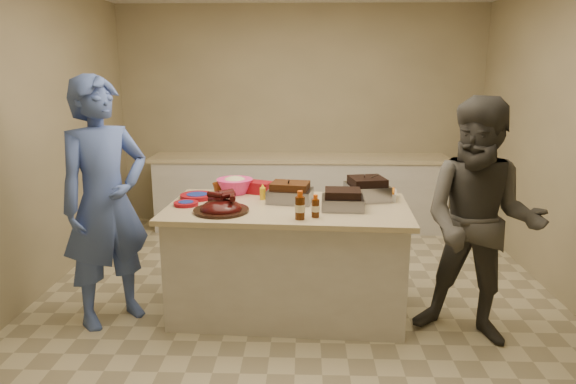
{
  "coord_description": "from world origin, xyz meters",
  "views": [
    {
      "loc": [
        0.05,
        -3.97,
        1.95
      ],
      "look_at": [
        -0.07,
        -0.04,
        0.99
      ],
      "focal_mm": 32.0,
      "sensor_mm": 36.0,
      "label": 1
    }
  ],
  "objects_px": {
    "coleslaw_bowl": "(235,193)",
    "rib_platter": "(221,212)",
    "guest_gray": "(470,337)",
    "plastic_cup": "(218,192)",
    "bbq_bottle_b": "(315,217)",
    "guest_blue": "(116,318)",
    "roasting_pan": "(367,199)",
    "island": "(288,310)",
    "bbq_bottle_a": "(300,219)",
    "mustard_bottle": "(263,199)"
  },
  "relations": [
    {
      "from": "bbq_bottle_b",
      "to": "guest_gray",
      "type": "xyz_separation_m",
      "value": [
        1.16,
        -0.08,
        -0.89
      ]
    },
    {
      "from": "coleslaw_bowl",
      "to": "plastic_cup",
      "type": "relative_size",
      "value": 3.42
    },
    {
      "from": "rib_platter",
      "to": "guest_blue",
      "type": "bearing_deg",
      "value": 179.93
    },
    {
      "from": "coleslaw_bowl",
      "to": "guest_gray",
      "type": "bearing_deg",
      "value": -23.29
    },
    {
      "from": "island",
      "to": "coleslaw_bowl",
      "type": "height_order",
      "value": "coleslaw_bowl"
    },
    {
      "from": "plastic_cup",
      "to": "mustard_bottle",
      "type": "bearing_deg",
      "value": -29.95
    },
    {
      "from": "bbq_bottle_a",
      "to": "guest_gray",
      "type": "height_order",
      "value": "bbq_bottle_a"
    },
    {
      "from": "bbq_bottle_a",
      "to": "guest_blue",
      "type": "height_order",
      "value": "bbq_bottle_a"
    },
    {
      "from": "coleslaw_bowl",
      "to": "rib_platter",
      "type": "bearing_deg",
      "value": -92.55
    },
    {
      "from": "island",
      "to": "coleslaw_bowl",
      "type": "bearing_deg",
      "value": 142.51
    },
    {
      "from": "coleslaw_bowl",
      "to": "guest_blue",
      "type": "bearing_deg",
      "value": -147.04
    },
    {
      "from": "roasting_pan",
      "to": "bbq_bottle_b",
      "type": "bearing_deg",
      "value": -140.42
    },
    {
      "from": "island",
      "to": "roasting_pan",
      "type": "relative_size",
      "value": 5.96
    },
    {
      "from": "island",
      "to": "plastic_cup",
      "type": "height_order",
      "value": "plastic_cup"
    },
    {
      "from": "roasting_pan",
      "to": "rib_platter",
      "type": "bearing_deg",
      "value": -171.5
    },
    {
      "from": "island",
      "to": "roasting_pan",
      "type": "bearing_deg",
      "value": 22.69
    },
    {
      "from": "mustard_bottle",
      "to": "coleslaw_bowl",
      "type": "bearing_deg",
      "value": 141.03
    },
    {
      "from": "island",
      "to": "guest_blue",
      "type": "xyz_separation_m",
      "value": [
        -1.37,
        -0.18,
        0.0
      ]
    },
    {
      "from": "island",
      "to": "guest_blue",
      "type": "bearing_deg",
      "value": -169.26
    },
    {
      "from": "bbq_bottle_b",
      "to": "guest_blue",
      "type": "height_order",
      "value": "bbq_bottle_b"
    },
    {
      "from": "mustard_bottle",
      "to": "bbq_bottle_a",
      "type": "bearing_deg",
      "value": -60.68
    },
    {
      "from": "island",
      "to": "guest_gray",
      "type": "distance_m",
      "value": 1.42
    },
    {
      "from": "plastic_cup",
      "to": "guest_blue",
      "type": "bearing_deg",
      "value": -140.69
    },
    {
      "from": "guest_blue",
      "to": "bbq_bottle_a",
      "type": "bearing_deg",
      "value": -52.88
    },
    {
      "from": "bbq_bottle_a",
      "to": "guest_gray",
      "type": "bearing_deg",
      "value": -1.31
    },
    {
      "from": "island",
      "to": "bbq_bottle_a",
      "type": "height_order",
      "value": "bbq_bottle_a"
    },
    {
      "from": "guest_gray",
      "to": "island",
      "type": "bearing_deg",
      "value": -171.22
    },
    {
      "from": "bbq_bottle_b",
      "to": "coleslaw_bowl",
      "type": "bearing_deg",
      "value": 133.78
    },
    {
      "from": "rib_platter",
      "to": "bbq_bottle_a",
      "type": "bearing_deg",
      "value": -16.4
    },
    {
      "from": "roasting_pan",
      "to": "coleslaw_bowl",
      "type": "height_order",
      "value": "coleslaw_bowl"
    },
    {
      "from": "island",
      "to": "mustard_bottle",
      "type": "relative_size",
      "value": 14.25
    },
    {
      "from": "coleslaw_bowl",
      "to": "plastic_cup",
      "type": "bearing_deg",
      "value": 169.49
    },
    {
      "from": "coleslaw_bowl",
      "to": "mustard_bottle",
      "type": "bearing_deg",
      "value": -38.97
    },
    {
      "from": "mustard_bottle",
      "to": "guest_gray",
      "type": "relative_size",
      "value": 0.07
    },
    {
      "from": "rib_platter",
      "to": "guest_gray",
      "type": "height_order",
      "value": "rib_platter"
    },
    {
      "from": "plastic_cup",
      "to": "roasting_pan",
      "type": "bearing_deg",
      "value": -9.15
    },
    {
      "from": "plastic_cup",
      "to": "bbq_bottle_a",
      "type": "bearing_deg",
      "value": -47.61
    },
    {
      "from": "island",
      "to": "guest_blue",
      "type": "relative_size",
      "value": 0.99
    },
    {
      "from": "bbq_bottle_a",
      "to": "guest_blue",
      "type": "bearing_deg",
      "value": 173.18
    },
    {
      "from": "plastic_cup",
      "to": "coleslaw_bowl",
      "type": "bearing_deg",
      "value": -10.51
    },
    {
      "from": "island",
      "to": "rib_platter",
      "type": "height_order",
      "value": "rib_platter"
    },
    {
      "from": "bbq_bottle_b",
      "to": "guest_gray",
      "type": "bearing_deg",
      "value": -4.03
    },
    {
      "from": "coleslaw_bowl",
      "to": "mustard_bottle",
      "type": "xyz_separation_m",
      "value": [
        0.26,
        -0.21,
        0.0
      ]
    },
    {
      "from": "rib_platter",
      "to": "guest_blue",
      "type": "xyz_separation_m",
      "value": [
        -0.88,
        0.0,
        -0.89
      ]
    },
    {
      "from": "island",
      "to": "bbq_bottle_a",
      "type": "distance_m",
      "value": 0.97
    },
    {
      "from": "island",
      "to": "bbq_bottle_b",
      "type": "distance_m",
      "value": 0.97
    },
    {
      "from": "rib_platter",
      "to": "bbq_bottle_b",
      "type": "height_order",
      "value": "same"
    },
    {
      "from": "bbq_bottle_a",
      "to": "mustard_bottle",
      "type": "relative_size",
      "value": 1.57
    },
    {
      "from": "guest_blue",
      "to": "coleslaw_bowl",
      "type": "bearing_deg",
      "value": -13.1
    },
    {
      "from": "roasting_pan",
      "to": "island",
      "type": "bearing_deg",
      "value": -171.85
    }
  ]
}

